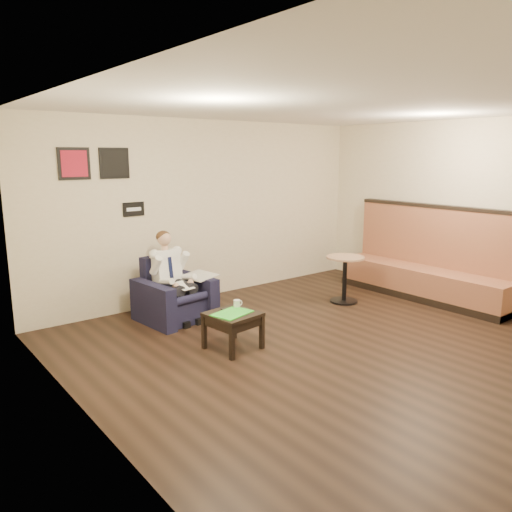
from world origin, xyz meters
TOP-DOWN VIEW (x-y plane):
  - ground at (0.00, 0.00)m, footprint 6.00×6.00m
  - wall_back at (0.00, 3.00)m, footprint 6.00×0.02m
  - wall_left at (-3.00, 0.00)m, footprint 0.02×6.00m
  - wall_right at (3.00, 0.00)m, footprint 0.02×6.00m
  - ceiling at (0.00, 0.00)m, footprint 6.00×6.00m
  - seating_sign at (-1.30, 2.98)m, footprint 0.32×0.02m
  - art_print_left at (-2.10, 2.98)m, footprint 0.42×0.03m
  - art_print_right at (-1.55, 2.98)m, footprint 0.42×0.03m
  - armchair at (-1.09, 2.24)m, footprint 0.97×0.97m
  - seated_man at (-1.08, 2.13)m, footprint 0.64×0.89m
  - lap_papers at (-1.07, 2.04)m, footprint 0.24×0.31m
  - newspaper at (-0.72, 2.19)m, footprint 0.44×0.52m
  - side_table at (-1.08, 0.88)m, footprint 0.61×0.61m
  - green_folder at (-1.11, 0.85)m, footprint 0.51×0.42m
  - coffee_mug at (-0.92, 1.02)m, footprint 0.09×0.09m
  - smartphone at (-1.05, 1.04)m, footprint 0.14×0.08m
  - banquette at (2.59, 0.74)m, footprint 0.68×2.85m
  - cafe_table at (1.40, 1.35)m, footprint 0.78×0.78m

SIDE VIEW (x-z plane):
  - ground at x=0.00m, z-range 0.00..0.00m
  - side_table at x=-1.08m, z-range 0.00..0.44m
  - cafe_table at x=1.40m, z-range 0.00..0.73m
  - armchair at x=-1.09m, z-range 0.00..0.86m
  - smartphone at x=-1.05m, z-range 0.44..0.45m
  - green_folder at x=-1.11m, z-range 0.44..0.46m
  - coffee_mug at x=-0.92m, z-range 0.44..0.54m
  - lap_papers at x=-1.07m, z-range 0.53..0.53m
  - newspaper at x=-0.72m, z-range 0.58..0.59m
  - seated_man at x=-1.08m, z-range 0.00..1.18m
  - banquette at x=2.59m, z-range 0.00..1.46m
  - wall_back at x=0.00m, z-range 0.00..2.80m
  - wall_left at x=-3.00m, z-range 0.00..2.80m
  - wall_right at x=3.00m, z-range 0.00..2.80m
  - seating_sign at x=-1.30m, z-range 1.40..1.60m
  - art_print_left at x=-2.10m, z-range 1.94..2.36m
  - art_print_right at x=-1.55m, z-range 1.94..2.36m
  - ceiling at x=0.00m, z-range 2.79..2.81m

